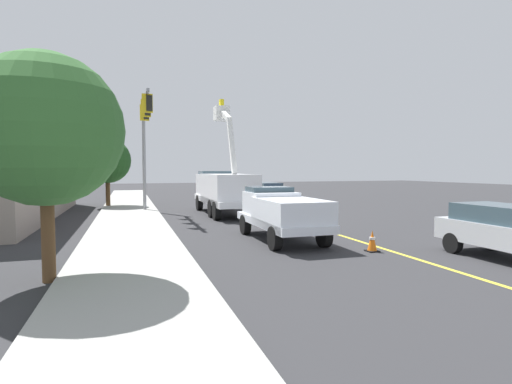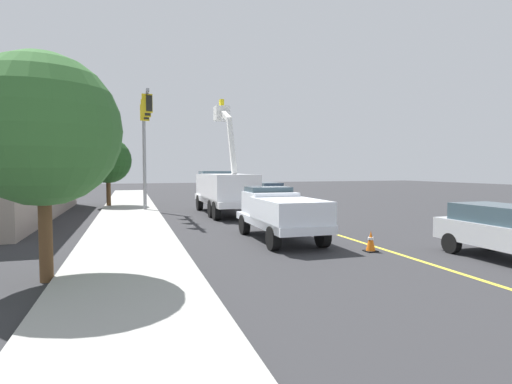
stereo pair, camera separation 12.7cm
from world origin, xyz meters
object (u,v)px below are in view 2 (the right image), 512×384
(utility_bucket_truck, at_px, (224,188))
(service_pickup_truck, at_px, (280,212))
(traffic_signal_mast, at_px, (145,127))
(traffic_cone_leading, at_px, (371,241))
(passing_minivan, at_px, (268,191))
(traffic_cone_mid_front, at_px, (235,202))

(utility_bucket_truck, relative_size, service_pickup_truck, 1.46)
(service_pickup_truck, height_order, traffic_signal_mast, traffic_signal_mast)
(service_pickup_truck, bearing_deg, traffic_cone_leading, -146.03)
(service_pickup_truck, relative_size, passing_minivan, 1.17)
(utility_bucket_truck, distance_m, service_pickup_truck, 9.97)
(traffic_cone_leading, distance_m, traffic_cone_mid_front, 17.34)
(passing_minivan, bearing_deg, traffic_cone_leading, 168.92)
(passing_minivan, xyz_separation_m, traffic_cone_leading, (-20.30, 3.97, -0.61))
(traffic_cone_mid_front, bearing_deg, utility_bucket_truck, 155.93)
(passing_minivan, relative_size, traffic_cone_leading, 6.67)
(traffic_cone_mid_front, xyz_separation_m, traffic_signal_mast, (-2.94, 6.58, 5.01))
(utility_bucket_truck, height_order, passing_minivan, utility_bucket_truck)
(utility_bucket_truck, relative_size, traffic_signal_mast, 1.07)
(traffic_cone_leading, xyz_separation_m, traffic_cone_mid_front, (17.34, -0.21, 0.04))
(service_pickup_truck, bearing_deg, utility_bucket_truck, -1.95)
(utility_bucket_truck, height_order, service_pickup_truck, utility_bucket_truck)
(passing_minivan, height_order, traffic_cone_leading, passing_minivan)
(utility_bucket_truck, xyz_separation_m, traffic_cone_mid_front, (4.33, -1.93, -1.22))
(passing_minivan, distance_m, traffic_cone_leading, 20.70)
(traffic_cone_leading, height_order, traffic_cone_mid_front, traffic_cone_mid_front)
(utility_bucket_truck, relative_size, passing_minivan, 1.70)
(service_pickup_truck, xyz_separation_m, traffic_cone_leading, (-3.06, -2.06, -0.76))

